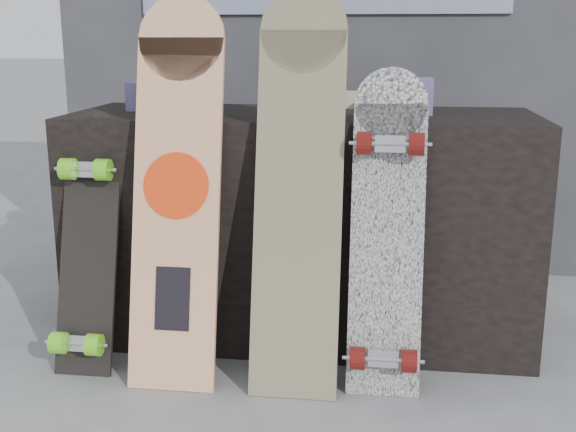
# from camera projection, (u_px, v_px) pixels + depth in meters

# --- Properties ---
(ground) EXTENTS (60.00, 60.00, 0.00)m
(ground) POSITION_uv_depth(u_px,v_px,m) (283.00, 391.00, 2.22)
(ground) COLOR slate
(ground) RESTS_ON ground
(vendor_table) EXTENTS (1.60, 0.60, 0.80)m
(vendor_table) POSITION_uv_depth(u_px,v_px,m) (302.00, 224.00, 2.60)
(vendor_table) COLOR black
(vendor_table) RESTS_ON ground
(booth) EXTENTS (2.40, 0.22, 2.20)m
(booth) POSITION_uv_depth(u_px,v_px,m) (324.00, 26.00, 3.24)
(booth) COLOR #35353A
(booth) RESTS_ON ground
(merch_box_purple) EXTENTS (0.18, 0.12, 0.10)m
(merch_box_purple) POSITION_uv_depth(u_px,v_px,m) (155.00, 96.00, 2.58)
(merch_box_purple) COLOR #443B7A
(merch_box_purple) RESTS_ON vendor_table
(merch_box_small) EXTENTS (0.14, 0.14, 0.12)m
(merch_box_small) POSITION_uv_depth(u_px,v_px,m) (411.00, 96.00, 2.47)
(merch_box_small) COLOR #443B7A
(merch_box_small) RESTS_ON vendor_table
(merch_box_flat) EXTENTS (0.22, 0.10, 0.06)m
(merch_box_flat) POSITION_uv_depth(u_px,v_px,m) (351.00, 100.00, 2.66)
(merch_box_flat) COLOR #D1B78C
(merch_box_flat) RESTS_ON vendor_table
(longboard_geisha) EXTENTS (0.27, 0.31, 1.19)m
(longboard_geisha) POSITION_uv_depth(u_px,v_px,m) (177.00, 180.00, 2.22)
(longboard_geisha) COLOR beige
(longboard_geisha) RESTS_ON ground
(longboard_celtic) EXTENTS (0.27, 0.33, 1.21)m
(longboard_celtic) POSITION_uv_depth(u_px,v_px,m) (299.00, 178.00, 2.18)
(longboard_celtic) COLOR tan
(longboard_celtic) RESTS_ON ground
(longboard_cascadia) EXTENTS (0.22, 0.29, 0.97)m
(longboard_cascadia) POSITION_uv_depth(u_px,v_px,m) (387.00, 229.00, 2.16)
(longboard_cascadia) COLOR white
(longboard_cascadia) RESTS_ON ground
(skateboard_dark) EXTENTS (0.19, 0.32, 0.83)m
(skateboard_dark) POSITION_uv_depth(u_px,v_px,m) (87.00, 240.00, 2.32)
(skateboard_dark) COLOR black
(skateboard_dark) RESTS_ON ground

